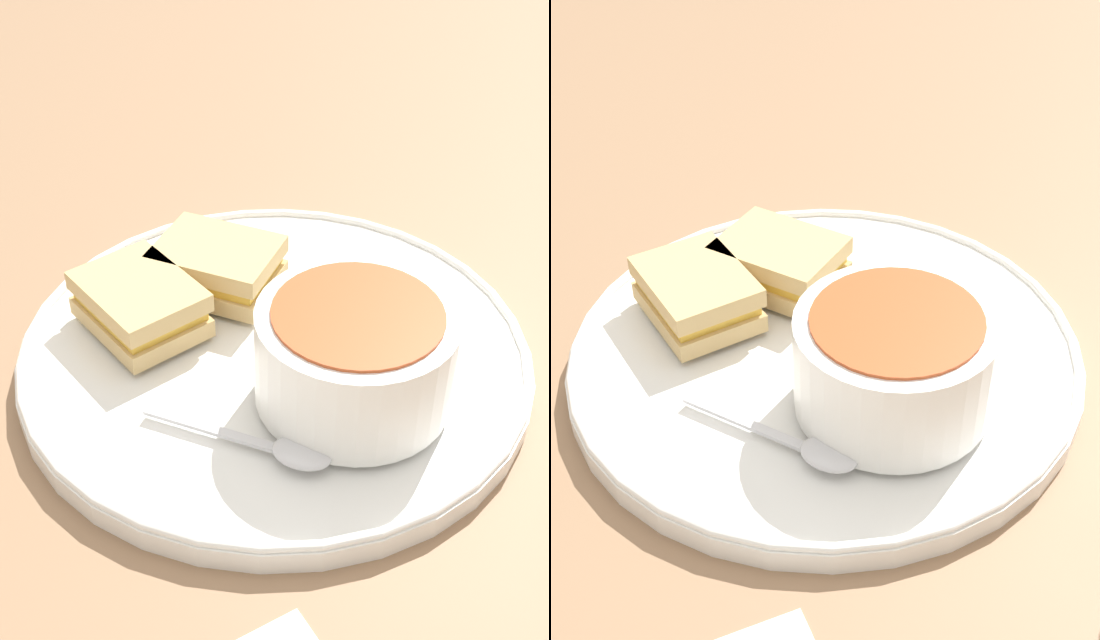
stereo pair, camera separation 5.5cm
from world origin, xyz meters
TOP-DOWN VIEW (x-y plane):
  - ground_plane at (0.00, 0.00)m, footprint 2.40×2.40m
  - plate at (0.00, 0.00)m, footprint 0.33×0.33m
  - soup_bowl at (-0.07, 0.00)m, footprint 0.12×0.12m
  - spoon at (-0.08, 0.06)m, footprint 0.11×0.06m
  - sandwich_half_near at (0.07, -0.01)m, footprint 0.10×0.09m
  - sandwich_half_far at (0.07, 0.05)m, footprint 0.08×0.07m

SIDE VIEW (x-z plane):
  - ground_plane at x=0.00m, z-range 0.00..0.00m
  - plate at x=0.00m, z-range 0.00..0.02m
  - spoon at x=-0.08m, z-range 0.02..0.03m
  - sandwich_half_near at x=0.07m, z-range 0.02..0.05m
  - sandwich_half_far at x=0.07m, z-range 0.02..0.05m
  - soup_bowl at x=-0.07m, z-range 0.02..0.08m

